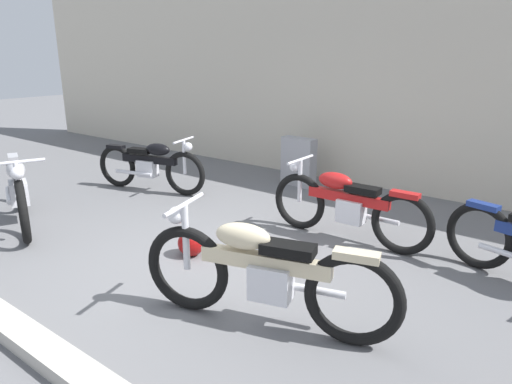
{
  "coord_description": "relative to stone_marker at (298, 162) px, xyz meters",
  "views": [
    {
      "loc": [
        3.1,
        -3.03,
        2.15
      ],
      "look_at": [
        -0.11,
        1.15,
        0.55
      ],
      "focal_mm": 32.49,
      "sensor_mm": 36.0,
      "label": 1
    }
  ],
  "objects": [
    {
      "name": "stone_marker",
      "position": [
        0.0,
        0.0,
        0.0
      ],
      "size": [
        0.62,
        0.25,
        0.8
      ],
      "primitive_type": "cube",
      "rotation": [
        0.0,
        0.0,
        -0.08
      ],
      "color": "#9E9EA3",
      "rests_on": "ground_plane"
    },
    {
      "name": "motorcycle_red",
      "position": [
        1.71,
        -1.66,
        0.03
      ],
      "size": [
        2.02,
        0.56,
        0.91
      ],
      "rotation": [
        0.0,
        0.0,
        3.15
      ],
      "color": "black",
      "rests_on": "ground_plane"
    },
    {
      "name": "motorcycle_cream",
      "position": [
        2.01,
        -3.7,
        0.07
      ],
      "size": [
        2.11,
        0.84,
        0.97
      ],
      "rotation": [
        0.0,
        0.0,
        3.42
      ],
      "color": "black",
      "rests_on": "ground_plane"
    },
    {
      "name": "curb_strip",
      "position": [
        0.9,
        -5.02,
        -0.34
      ],
      "size": [
        18.0,
        0.24,
        0.12
      ],
      "primitive_type": "cube",
      "color": "#B7B2A8",
      "rests_on": "ground_plane"
    },
    {
      "name": "building_wall",
      "position": [
        0.9,
        0.83,
        1.37
      ],
      "size": [
        18.0,
        0.3,
        3.55
      ],
      "primitive_type": "cube",
      "color": "beige",
      "rests_on": "ground_plane"
    },
    {
      "name": "motorcycle_black",
      "position": [
        -1.69,
        -1.71,
        0.03
      ],
      "size": [
        1.94,
        0.73,
        0.89
      ],
      "rotation": [
        0.0,
        0.0,
        0.26
      ],
      "color": "black",
      "rests_on": "ground_plane"
    },
    {
      "name": "motorcycle_silver",
      "position": [
        -1.85,
        -3.73,
        0.07
      ],
      "size": [
        2.05,
        1.06,
        0.98
      ],
      "rotation": [
        0.0,
        0.0,
        -0.41
      ],
      "color": "black",
      "rests_on": "ground_plane"
    },
    {
      "name": "ground_plane",
      "position": [
        0.9,
        -3.34,
        -0.4
      ],
      "size": [
        40.0,
        40.0,
        0.0
      ],
      "primitive_type": "plane",
      "color": "slate"
    },
    {
      "name": "helmet",
      "position": [
        0.58,
        -3.09,
        -0.26
      ],
      "size": [
        0.29,
        0.29,
        0.29
      ],
      "primitive_type": "sphere",
      "color": "maroon",
      "rests_on": "ground_plane"
    }
  ]
}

